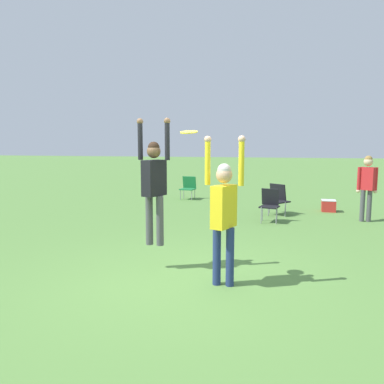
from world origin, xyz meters
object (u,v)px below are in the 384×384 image
camping_chair_2 (188,186)px  person_spectator_near (367,182)px  person_defending (224,207)px  camping_chair_1 (278,197)px  camping_chair_0 (270,203)px  cooler_box (328,206)px  frisbee (189,132)px  person_jumping (154,179)px

camping_chair_2 → person_spectator_near: person_spectator_near is taller
person_defending → camping_chair_1: person_defending is taller
camping_chair_0 → cooler_box: camping_chair_0 is taller
frisbee → camping_chair_0: size_ratio=0.29×
frisbee → cooler_box: frisbee is taller
camping_chair_2 → cooler_box: size_ratio=2.04×
frisbee → camping_chair_0: bearing=79.4°
camping_chair_0 → camping_chair_2: size_ratio=1.03×
person_jumping → camping_chair_2: size_ratio=2.40×
person_defending → frisbee: frisbee is taller
person_spectator_near → camping_chair_0: bearing=-131.1°
camping_chair_0 → person_defending: bearing=98.2°
person_defending → camping_chair_0: size_ratio=2.45×
person_spectator_near → cooler_box: (-0.82, 1.38, -0.89)m
frisbee → cooler_box: size_ratio=0.61×
camping_chair_1 → cooler_box: 1.80m
camping_chair_2 → person_spectator_near: size_ratio=0.48×
camping_chair_0 → camping_chair_2: camping_chair_0 is taller
cooler_box → camping_chair_2: bearing=163.0°
camping_chair_0 → camping_chair_2: 4.88m
person_spectator_near → cooler_box: 1.83m
frisbee → person_spectator_near: bearing=58.4°
person_spectator_near → camping_chair_2: bearing=-173.7°
camping_chair_0 → camping_chair_1: bearing=-85.1°
person_defending → camping_chair_0: 4.93m
person_defending → camping_chair_1: bearing=-165.4°
person_defending → camping_chair_1: (0.52, 6.05, -0.65)m
cooler_box → camping_chair_1: bearing=-149.0°
person_jumping → person_spectator_near: bearing=-19.0°
camping_chair_0 → camping_chair_2: bearing=-35.2°
frisbee → camping_chair_2: 8.92m
person_spectator_near → person_jumping: bearing=-95.5°
person_defending → frisbee: (-0.54, 0.07, 1.07)m
frisbee → camping_chair_1: (1.06, 5.98, -1.73)m
person_defending → camping_chair_2: size_ratio=2.53×
person_spectator_near → person_defending: bearing=-84.2°
person_jumping → camping_chair_0: bearing=-0.2°
frisbee → camping_chair_2: frisbee is taller
camping_chair_1 → frisbee: bearing=117.4°
person_jumping → camping_chair_1: person_jumping is taller
camping_chair_1 → person_spectator_near: size_ratio=0.51×
camping_chair_0 → person_spectator_near: 2.66m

